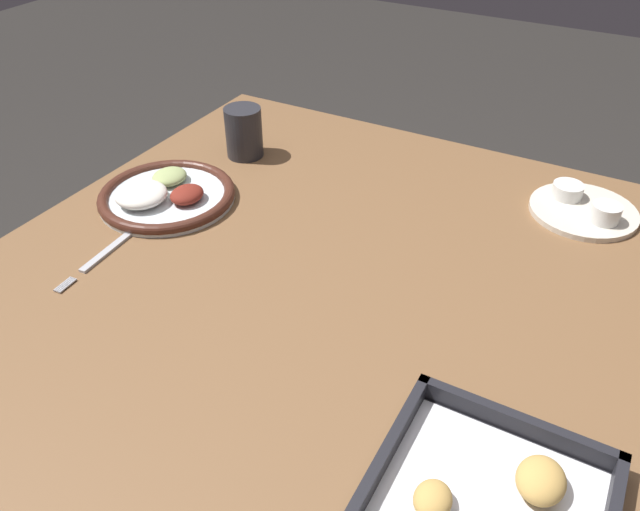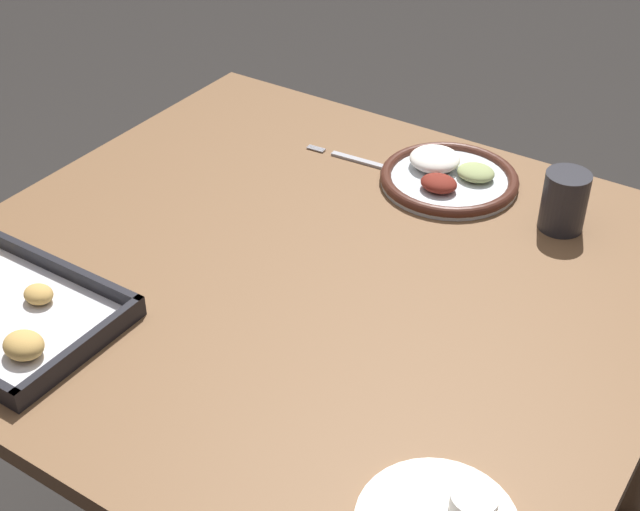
{
  "view_description": "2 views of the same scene",
  "coord_description": "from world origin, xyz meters",
  "px_view_note": "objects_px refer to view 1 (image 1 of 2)",
  "views": [
    {
      "loc": [
        0.64,
        0.37,
        1.3
      ],
      "look_at": [
        -0.02,
        0.0,
        0.73
      ],
      "focal_mm": 35.0,
      "sensor_mm": 36.0,
      "label": 1
    },
    {
      "loc": [
        -0.62,
        0.92,
        1.52
      ],
      "look_at": [
        -0.02,
        0.0,
        0.73
      ],
      "focal_mm": 50.0,
      "sensor_mm": 36.0,
      "label": 2
    }
  ],
  "objects_px": {
    "fork": "(110,249)",
    "drinking_cup": "(244,132)",
    "dinner_plate": "(165,195)",
    "saucer_plate": "(584,208)"
  },
  "relations": [
    {
      "from": "dinner_plate",
      "to": "fork",
      "type": "xyz_separation_m",
      "value": [
        0.16,
        0.02,
        -0.01
      ]
    },
    {
      "from": "dinner_plate",
      "to": "drinking_cup",
      "type": "height_order",
      "value": "drinking_cup"
    },
    {
      "from": "dinner_plate",
      "to": "fork",
      "type": "distance_m",
      "value": 0.16
    },
    {
      "from": "dinner_plate",
      "to": "saucer_plate",
      "type": "distance_m",
      "value": 0.74
    },
    {
      "from": "fork",
      "to": "drinking_cup",
      "type": "distance_m",
      "value": 0.38
    },
    {
      "from": "dinner_plate",
      "to": "drinking_cup",
      "type": "bearing_deg",
      "value": 173.48
    },
    {
      "from": "fork",
      "to": "saucer_plate",
      "type": "height_order",
      "value": "saucer_plate"
    },
    {
      "from": "saucer_plate",
      "to": "dinner_plate",
      "type": "bearing_deg",
      "value": -64.33
    },
    {
      "from": "fork",
      "to": "saucer_plate",
      "type": "bearing_deg",
      "value": 122.92
    },
    {
      "from": "fork",
      "to": "drinking_cup",
      "type": "height_order",
      "value": "drinking_cup"
    }
  ]
}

